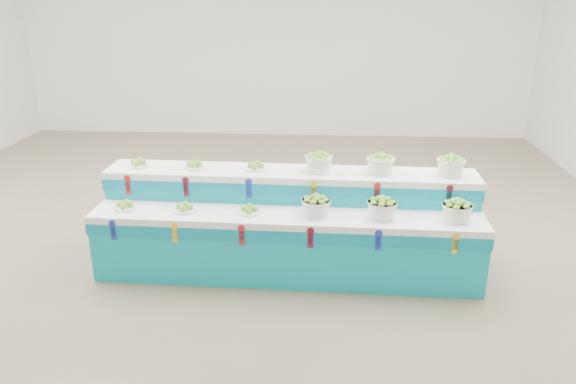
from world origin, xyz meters
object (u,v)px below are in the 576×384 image
Objects in this scene: basket_upper_right at (451,165)px; plate_upper_mid at (195,164)px; display_stand at (288,224)px; basket_lower_left at (316,206)px.

plate_upper_mid is at bearing 178.69° from basket_upper_right.
basket_upper_right reaches higher than plate_upper_mid.
plate_upper_mid is 0.79× the size of basket_upper_right.
basket_upper_right reaches higher than display_stand.
basket_lower_left is 1.48m from basket_upper_right.
plate_upper_mid is 2.69m from basket_upper_right.
display_stand is at bearing 139.54° from basket_lower_left.
display_stand is 13.70× the size of basket_upper_right.
display_stand is at bearing -14.73° from plate_upper_mid.
basket_lower_left is at bearing -39.16° from display_stand.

